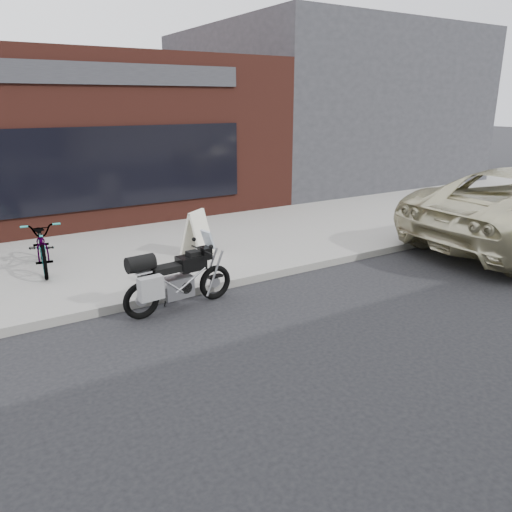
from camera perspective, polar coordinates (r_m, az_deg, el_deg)
ground at (r=6.33m, az=15.60°, el=-14.68°), size 120.00×120.00×0.00m
near_sidewalk at (r=11.73m, az=-10.13°, el=1.15°), size 44.00×6.00×0.15m
storefront at (r=17.64m, az=-25.65°, el=12.31°), size 14.00×10.07×4.50m
neighbour_building at (r=22.49m, az=7.20°, el=16.47°), size 10.00×10.00×6.00m
motorcycle at (r=8.15m, az=-9.49°, el=-2.65°), size 1.97×0.74×1.25m
bicycle_front at (r=10.41m, az=-23.23°, el=1.27°), size 0.90×2.01×1.02m
sandwich_sign at (r=10.60m, az=-6.79°, el=2.65°), size 0.80×0.79×0.95m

